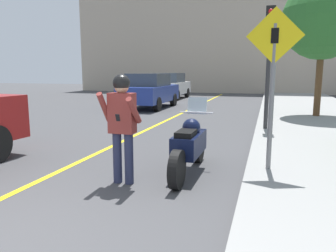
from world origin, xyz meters
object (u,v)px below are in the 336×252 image
crossing_sign (273,74)px  traffic_light (269,44)px  street_tree (323,19)px  person_biker (122,118)px  parked_car_blue (150,90)px  parked_car_white (170,86)px  motorcycle (189,146)px

crossing_sign → traffic_light: 4.27m
traffic_light → street_tree: (1.81, 3.49, 1.10)m
person_biker → crossing_sign: crossing_sign is taller
street_tree → person_biker: bearing=-114.1°
street_tree → parked_car_blue: bearing=166.7°
traffic_light → parked_car_blue: size_ratio=0.82×
parked_car_white → motorcycle: bearing=-72.1°
crossing_sign → parked_car_white: (-6.28, 15.11, -0.87)m
crossing_sign → street_tree: (1.71, 7.68, 1.90)m
motorcycle → street_tree: street_tree is taller
parked_car_blue → street_tree: bearing=-13.3°
street_tree → parked_car_white: bearing=137.1°
crossing_sign → parked_car_white: 16.39m
person_biker → crossing_sign: bearing=26.3°
motorcycle → person_biker: person_biker is taller
crossing_sign → parked_car_blue: crossing_sign is taller
street_tree → parked_car_white: 11.26m
parked_car_blue → traffic_light: bearing=-43.4°
person_biker → parked_car_white: bearing=104.1°
motorcycle → parked_car_white: parked_car_white is taller
crossing_sign → parked_car_white: bearing=112.6°
parked_car_blue → parked_car_white: (-0.66, 5.69, 0.00)m
motorcycle → street_tree: (3.03, 7.98, 3.12)m
street_tree → parked_car_blue: (-7.34, 1.74, -2.77)m
parked_car_blue → parked_car_white: same height
person_biker → parked_car_white: person_biker is taller
parked_car_blue → parked_car_white: size_ratio=1.00×
person_biker → street_tree: size_ratio=0.35×
person_biker → traffic_light: traffic_light is taller
parked_car_white → person_biker: bearing=-75.9°
motorcycle → person_biker: size_ratio=1.27×
parked_car_blue → person_biker: bearing=-72.0°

